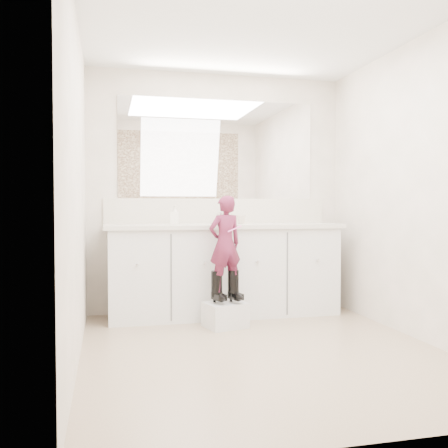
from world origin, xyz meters
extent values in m
plane|color=#8F715E|center=(0.00, 0.00, 0.00)|extent=(3.00, 3.00, 0.00)
plane|color=white|center=(0.00, 0.00, 2.40)|extent=(3.00, 3.00, 0.00)
plane|color=#BFB5A3|center=(0.00, 1.50, 1.20)|extent=(2.60, 0.00, 2.60)
plane|color=#BFB5A3|center=(0.00, -1.50, 1.20)|extent=(2.60, 0.00, 2.60)
plane|color=#BFB5A3|center=(-1.30, 0.00, 1.20)|extent=(0.00, 3.00, 3.00)
plane|color=#BFB5A3|center=(1.30, 0.00, 1.20)|extent=(0.00, 3.00, 3.00)
cube|color=silver|center=(0.00, 1.23, 0.42)|extent=(2.20, 0.55, 0.85)
cube|color=beige|center=(0.00, 1.21, 0.87)|extent=(2.28, 0.58, 0.04)
cube|color=beige|center=(0.00, 1.49, 1.02)|extent=(2.28, 0.03, 0.25)
cube|color=white|center=(0.00, 1.49, 1.64)|extent=(2.00, 0.02, 1.00)
cube|color=#472819|center=(0.00, -1.49, 1.65)|extent=(2.00, 0.01, 1.20)
cylinder|color=silver|center=(0.00, 1.38, 0.94)|extent=(0.08, 0.08, 0.10)
imported|color=beige|center=(0.18, 1.24, 0.93)|extent=(0.10, 0.10, 0.09)
imported|color=white|center=(-0.48, 1.21, 0.98)|extent=(0.09, 0.09, 0.18)
cube|color=silver|center=(-0.10, 0.75, 0.11)|extent=(0.40, 0.36, 0.22)
imported|color=#962E56|center=(-0.10, 0.75, 0.74)|extent=(0.35, 0.27, 0.84)
cylinder|color=#FF63C4|center=(-0.03, 0.69, 0.87)|extent=(0.13, 0.05, 0.06)
camera|label=1|loc=(-1.11, -3.47, 1.06)|focal=40.00mm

